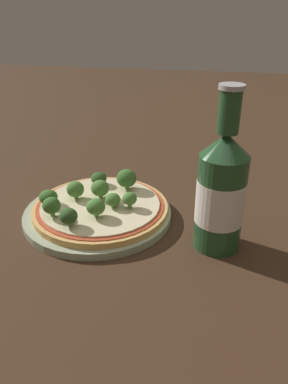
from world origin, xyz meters
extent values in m
plane|color=#3D2819|center=(0.00, 0.00, 0.00)|extent=(3.00, 3.00, 0.00)
cylinder|color=#A3B293|center=(0.00, 0.00, 0.01)|extent=(0.24, 0.24, 0.01)
cylinder|color=tan|center=(0.01, 0.00, 0.02)|extent=(0.22, 0.22, 0.01)
cylinder|color=#B74728|center=(0.01, 0.00, 0.02)|extent=(0.21, 0.21, 0.00)
cylinder|color=beige|center=(0.01, 0.00, 0.02)|extent=(0.19, 0.19, 0.00)
cylinder|color=#6B8E51|center=(-0.04, 0.01, 0.03)|extent=(0.01, 0.01, 0.01)
ellipsoid|color=#477A33|center=(-0.04, 0.01, 0.04)|extent=(0.03, 0.03, 0.03)
cylinder|color=#6B8E51|center=(-0.05, -0.05, 0.03)|extent=(0.01, 0.01, 0.01)
ellipsoid|color=#386628|center=(-0.05, -0.05, 0.04)|extent=(0.03, 0.03, 0.03)
cylinder|color=#6B8E51|center=(0.03, -0.01, 0.03)|extent=(0.01, 0.01, 0.01)
ellipsoid|color=#477A33|center=(0.03, -0.01, 0.04)|extent=(0.02, 0.02, 0.02)
cylinder|color=#6B8E51|center=(0.00, 0.02, 0.03)|extent=(0.01, 0.01, 0.01)
ellipsoid|color=#477A33|center=(0.00, 0.02, 0.04)|extent=(0.03, 0.03, 0.03)
cylinder|color=#6B8E51|center=(0.06, -0.01, 0.03)|extent=(0.01, 0.01, 0.01)
ellipsoid|color=#477A33|center=(0.06, -0.01, 0.04)|extent=(0.02, 0.02, 0.02)
cylinder|color=#6B8E51|center=(-0.02, 0.07, 0.03)|extent=(0.01, 0.01, 0.01)
ellipsoid|color=#2D5123|center=(-0.02, 0.07, 0.04)|extent=(0.03, 0.03, 0.02)
cylinder|color=#6B8E51|center=(0.01, -0.04, 0.03)|extent=(0.01, 0.01, 0.01)
ellipsoid|color=#477A33|center=(0.01, -0.04, 0.04)|extent=(0.03, 0.03, 0.02)
cylinder|color=#6B8E51|center=(-0.07, -0.02, 0.03)|extent=(0.01, 0.01, 0.01)
ellipsoid|color=#386628|center=(-0.07, -0.02, 0.04)|extent=(0.03, 0.03, 0.02)
cylinder|color=#6B8E51|center=(0.04, 0.06, 0.03)|extent=(0.01, 0.01, 0.01)
ellipsoid|color=#386628|center=(0.04, 0.06, 0.05)|extent=(0.03, 0.03, 0.03)
cylinder|color=#6B8E51|center=(-0.02, -0.07, 0.03)|extent=(0.01, 0.01, 0.01)
ellipsoid|color=#2D5123|center=(-0.02, -0.07, 0.04)|extent=(0.03, 0.03, 0.02)
cylinder|color=#234C28|center=(0.19, -0.04, 0.07)|extent=(0.07, 0.07, 0.14)
cylinder|color=silver|center=(0.19, -0.04, 0.07)|extent=(0.07, 0.07, 0.06)
cone|color=#234C28|center=(0.19, -0.04, 0.15)|extent=(0.07, 0.07, 0.03)
cylinder|color=#234C28|center=(0.19, -0.04, 0.20)|extent=(0.03, 0.03, 0.05)
cylinder|color=#B2B2B7|center=(0.19, -0.04, 0.23)|extent=(0.03, 0.03, 0.01)
camera|label=1|loc=(0.18, -0.51, 0.32)|focal=35.00mm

